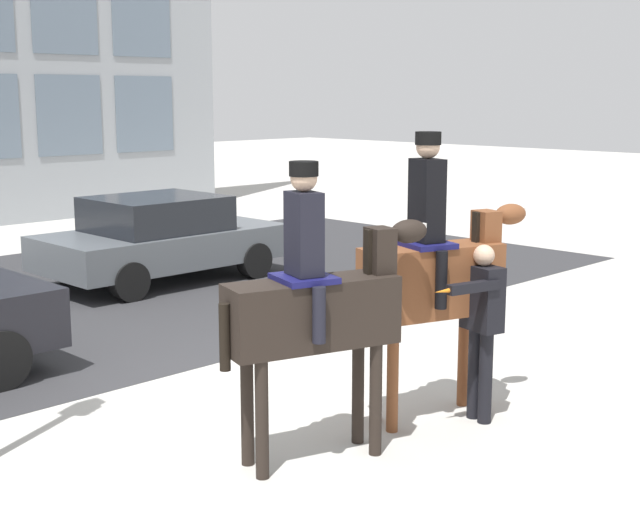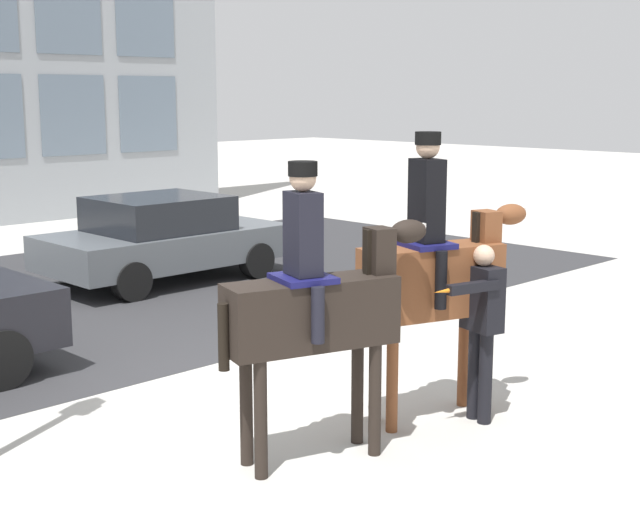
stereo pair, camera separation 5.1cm
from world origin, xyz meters
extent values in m
plane|color=#B2AFA8|center=(0.00, 0.00, 0.00)|extent=(80.00, 80.00, 0.00)
cube|color=#2D2D30|center=(0.00, 4.75, 0.00)|extent=(20.04, 8.50, 0.01)
cube|color=slate|center=(5.51, 12.83, 2.58)|extent=(1.76, 0.02, 1.98)
cube|color=slate|center=(7.71, 12.83, 2.58)|extent=(1.76, 0.02, 1.98)
cube|color=slate|center=(5.51, 12.83, 5.05)|extent=(1.76, 0.02, 1.98)
cube|color=slate|center=(7.71, 12.83, 5.05)|extent=(1.76, 0.02, 1.98)
cube|color=black|center=(-0.77, -2.27, 1.28)|extent=(1.55, 0.87, 0.58)
cylinder|color=black|center=(-0.21, -2.28, 0.50)|extent=(0.11, 0.11, 1.00)
cylinder|color=black|center=(-0.31, -2.58, 0.50)|extent=(0.11, 0.11, 1.00)
cylinder|color=black|center=(-1.23, -1.96, 0.50)|extent=(0.11, 0.11, 1.00)
cylinder|color=black|center=(-1.32, -2.26, 0.50)|extent=(0.11, 0.11, 1.00)
cube|color=black|center=(-0.15, -2.47, 1.67)|extent=(0.26, 0.29, 0.60)
cube|color=black|center=(-0.26, -2.43, 1.69)|extent=(0.06, 0.09, 0.54)
ellipsoid|color=black|center=(0.13, -2.55, 1.91)|extent=(0.39, 0.29, 0.21)
cube|color=silver|center=(0.23, -2.58, 1.93)|extent=(0.13, 0.09, 0.08)
cylinder|color=black|center=(-1.51, -2.03, 1.18)|extent=(0.09, 0.09, 0.55)
cube|color=#14144C|center=(-0.84, -2.25, 1.59)|extent=(0.57, 0.59, 0.05)
cube|color=black|center=(-0.84, -2.25, 1.97)|extent=(0.31, 0.37, 0.69)
sphere|color=#D1A889|center=(-0.84, -2.25, 2.42)|extent=(0.22, 0.22, 0.22)
cylinder|color=black|center=(-0.84, -2.25, 2.50)|extent=(0.24, 0.24, 0.12)
cylinder|color=black|center=(-0.76, -1.99, 1.34)|extent=(0.11, 0.11, 0.46)
cylinder|color=black|center=(-0.92, -2.50, 1.34)|extent=(0.11, 0.11, 0.46)
cube|color=brown|center=(0.73, -2.34, 1.35)|extent=(1.46, 0.86, 0.67)
cylinder|color=brown|center=(1.25, -2.36, 0.51)|extent=(0.11, 0.11, 1.02)
cylinder|color=brown|center=(1.15, -2.65, 0.51)|extent=(0.11, 0.11, 1.02)
cylinder|color=brown|center=(0.30, -2.03, 0.51)|extent=(0.11, 0.11, 1.02)
cylinder|color=brown|center=(0.21, -2.33, 0.51)|extent=(0.11, 0.11, 1.02)
cube|color=brown|center=(1.31, -2.54, 1.72)|extent=(0.27, 0.29, 0.53)
cube|color=black|center=(1.19, -2.50, 1.74)|extent=(0.06, 0.09, 0.48)
ellipsoid|color=brown|center=(1.58, -2.63, 1.94)|extent=(0.39, 0.30, 0.20)
cube|color=silver|center=(1.68, -2.66, 1.96)|extent=(0.13, 0.09, 0.08)
cylinder|color=black|center=(0.03, -2.11, 1.24)|extent=(0.09, 0.09, 0.55)
cube|color=#14144C|center=(0.66, -2.32, 1.71)|extent=(0.55, 0.59, 0.05)
cube|color=black|center=(0.66, -2.32, 2.12)|extent=(0.31, 0.37, 0.77)
sphere|color=#D1A889|center=(0.66, -2.32, 2.61)|extent=(0.22, 0.22, 0.22)
cylinder|color=black|center=(0.66, -2.32, 2.69)|extent=(0.24, 0.24, 0.12)
cylinder|color=black|center=(0.75, -2.06, 1.42)|extent=(0.11, 0.11, 0.54)
cylinder|color=black|center=(0.58, -2.57, 1.42)|extent=(0.11, 0.11, 0.54)
cylinder|color=black|center=(1.00, -2.80, 0.45)|extent=(0.13, 0.13, 0.89)
cylinder|color=black|center=(1.04, -2.64, 0.45)|extent=(0.13, 0.13, 0.89)
cube|color=black|center=(1.02, -2.72, 1.20)|extent=(0.31, 0.44, 0.62)
sphere|color=#D1A889|center=(1.02, -2.72, 1.61)|extent=(0.20, 0.20, 0.20)
cube|color=black|center=(0.71, -2.83, 1.37)|extent=(0.56, 0.22, 0.09)
cone|color=orange|center=(0.38, -2.74, 1.37)|extent=(0.19, 0.09, 0.04)
cube|color=#51565B|center=(2.65, 4.86, 0.58)|extent=(4.00, 2.00, 0.56)
cube|color=black|center=(2.55, 4.86, 1.15)|extent=(2.00, 1.76, 0.57)
cylinder|color=black|center=(3.89, 3.94, 0.31)|extent=(0.61, 0.24, 0.61)
cylinder|color=black|center=(3.89, 5.78, 0.31)|extent=(0.61, 0.24, 0.61)
cylinder|color=black|center=(1.41, 3.94, 0.31)|extent=(0.61, 0.24, 0.61)
cylinder|color=black|center=(1.41, 5.78, 0.31)|extent=(0.61, 0.24, 0.61)
camera|label=1|loc=(-5.80, -7.44, 3.08)|focal=50.00mm
camera|label=2|loc=(-5.76, -7.48, 3.08)|focal=50.00mm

